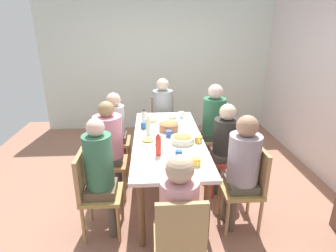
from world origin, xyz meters
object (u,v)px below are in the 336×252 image
object	(u,v)px
bottle_1	(144,117)
cup_5	(144,126)
chair_0	(249,183)
person_2	(116,125)
person_1	(101,169)
cup_3	(179,154)
person_4	(109,141)
plate_2	(152,121)
dining_table	(168,144)
chair_7	(163,120)
bottle_0	(148,126)
cup_4	(169,134)
cup_1	(197,162)
chair_5	(231,155)
chair_1	(93,189)
bowl_0	(182,139)
person_3	(179,209)
chair_3	(180,237)
person_7	(163,108)
plate_1	(148,141)
chair_2	(111,137)
cup_2	(198,139)
chair_6	(218,135)
person_5	(225,140)
plate_0	(172,118)
cup_0	(181,115)
person_6	(213,119)
bowl_1	(169,126)
person_0	(243,163)
chair_4	(104,158)

from	to	relation	value
bottle_1	cup_5	bearing A→B (deg)	-0.08
chair_0	person_2	world-z (taller)	person_2
person_1	cup_3	bearing A→B (deg)	99.16
person_4	plate_2	world-z (taller)	person_4
dining_table	person_2	size ratio (longest dim) A/B	1.71
chair_7	bottle_0	xyz separation A→B (m)	(1.28, -0.24, 0.38)
cup_4	cup_1	bearing A→B (deg)	16.24
bottle_0	chair_7	bearing A→B (deg)	169.57
cup_4	chair_5	bearing A→B (deg)	87.95
chair_1	bowl_0	distance (m)	1.12
dining_table	person_3	xyz separation A→B (m)	(1.29, 0.00, 0.03)
chair_3	cup_4	distance (m)	1.44
cup_5	person_7	bearing A→B (deg)	162.94
plate_1	cup_1	world-z (taller)	cup_1
person_1	chair_3	distance (m)	1.03
person_1	person_7	distance (m)	2.09
person_1	chair_2	bearing A→B (deg)	-176.10
person_3	cup_1	bearing A→B (deg)	158.37
chair_5	bottle_0	bearing A→B (deg)	-95.45
cup_1	cup_2	xyz separation A→B (m)	(-0.55, 0.11, -0.00)
chair_6	bottle_0	distance (m)	1.24
plate_1	cup_2	world-z (taller)	cup_2
bowl_0	cup_1	size ratio (longest dim) A/B	2.25
person_2	person_7	size ratio (longest dim) A/B	0.94
chair_0	chair_3	size ratio (longest dim) A/B	1.00
person_5	plate_0	distance (m)	0.90
plate_0	plate_2	size ratio (longest dim) A/B	0.86
dining_table	plate_0	bearing A→B (deg)	170.86
cup_0	cup_1	distance (m)	1.46
person_2	chair_0	bearing A→B (deg)	48.14
person_2	bottle_1	distance (m)	0.45
chair_5	person_4	bearing A→B (deg)	-90.00
person_6	bowl_1	distance (m)	0.80
bowl_1	chair_3	bearing A→B (deg)	-0.96
chair_5	cup_2	bearing A→B (deg)	-69.72
chair_0	person_0	bearing A→B (deg)	-90.00
person_5	person_6	bearing A→B (deg)	179.83
chair_1	chair_2	size ratio (longest dim) A/B	1.00
dining_table	cup_5	world-z (taller)	cup_5
chair_0	chair_6	bearing A→B (deg)	180.00
chair_4	bottle_1	size ratio (longest dim) A/B	4.78
chair_3	person_0	bearing A→B (deg)	135.41
cup_4	bottle_0	xyz separation A→B (m)	(-0.07, -0.25, 0.08)
person_4	cup_5	size ratio (longest dim) A/B	10.56
plate_0	plate_1	bearing A→B (deg)	-24.07
dining_table	cup_1	distance (m)	0.76
person_1	chair_3	size ratio (longest dim) A/B	1.39
plate_1	cup_3	size ratio (longest dim) A/B	2.32
plate_1	person_4	bearing A→B (deg)	-103.62
bottle_0	plate_2	bearing A→B (deg)	173.52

